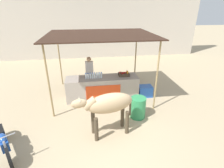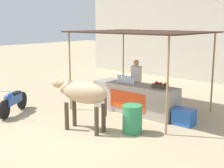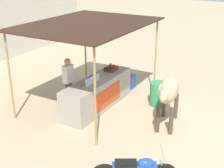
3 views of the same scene
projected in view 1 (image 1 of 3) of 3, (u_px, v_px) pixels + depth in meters
name	position (u px, v px, depth m)	size (l,w,h in m)	color
ground_plane	(109.00, 130.00, 5.65)	(60.00, 60.00, 0.00)	tan
building_wall_far	(93.00, 12.00, 12.43)	(16.00, 0.50, 6.50)	beige
stall_counter	(102.00, 88.00, 7.44)	(3.00, 0.82, 0.96)	#9E9389
stall_awning	(101.00, 37.00, 6.86)	(4.20, 3.20, 2.67)	#382319
water_bottle_row	(94.00, 76.00, 7.11)	(0.70, 0.07, 0.25)	silver
fruit_crate	(124.00, 74.00, 7.38)	(0.44, 0.32, 0.18)	#3F3326
vendor_behind_counter	(90.00, 74.00, 7.90)	(0.34, 0.22, 1.65)	#383842
cooler_box	(145.00, 91.00, 7.70)	(0.60, 0.44, 0.48)	blue
water_barrel	(138.00, 107.00, 6.18)	(0.54, 0.54, 0.77)	#2D8C51
cow	(108.00, 105.00, 5.11)	(1.85, 0.79, 1.44)	tan
motorcycle_parked	(3.00, 140.00, 4.62)	(1.01, 1.59, 0.90)	black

